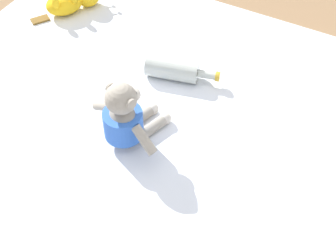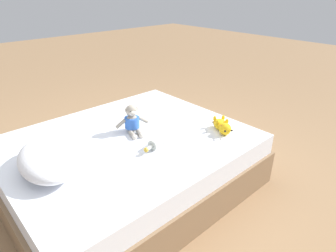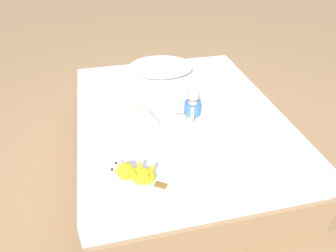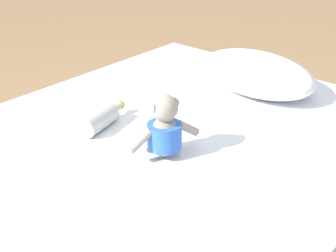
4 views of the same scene
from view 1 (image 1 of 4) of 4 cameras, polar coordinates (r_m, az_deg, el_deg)
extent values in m
plane|color=#93704C|center=(1.95, 0.00, -10.14)|extent=(16.00, 16.00, 0.00)
cube|color=#846647|center=(1.83, 0.00, -7.73)|extent=(1.56, 1.91, 0.29)
cube|color=white|center=(1.64, 0.00, -3.17)|extent=(1.51, 1.85, 0.17)
ellipsoid|color=#9E9384|center=(1.52, -5.12, 0.16)|extent=(0.13, 0.14, 0.15)
cylinder|color=blue|center=(1.51, -5.14, 0.29)|extent=(0.15, 0.15, 0.09)
sphere|color=#9E9384|center=(1.44, -5.42, 3.14)|extent=(0.10, 0.10, 0.10)
ellipsoid|color=beige|center=(1.46, -4.17, 3.72)|extent=(0.06, 0.07, 0.04)
sphere|color=black|center=(1.46, -4.74, 4.48)|extent=(0.01, 0.01, 0.01)
sphere|color=black|center=(1.44, -3.81, 3.77)|extent=(0.01, 0.01, 0.01)
cylinder|color=#9E9384|center=(1.45, -6.60, 4.38)|extent=(0.03, 0.02, 0.03)
cylinder|color=#9E9384|center=(1.40, -4.26, 2.54)|extent=(0.03, 0.02, 0.03)
cylinder|color=#9E9384|center=(1.56, -7.41, 2.29)|extent=(0.06, 0.10, 0.08)
cylinder|color=#9E9384|center=(1.46, -2.73, -1.59)|extent=(0.06, 0.10, 0.08)
cylinder|color=#9E9384|center=(1.61, -3.10, 1.09)|extent=(0.11, 0.07, 0.04)
cylinder|color=#9E9384|center=(1.58, -1.66, -0.06)|extent=(0.11, 0.07, 0.04)
sphere|color=beige|center=(1.64, -1.79, 1.97)|extent=(0.04, 0.04, 0.04)
sphere|color=beige|center=(1.60, -0.34, 0.85)|extent=(0.04, 0.04, 0.04)
ellipsoid|color=yellow|center=(2.10, -11.78, 13.56)|extent=(0.19, 0.17, 0.08)
ellipsoid|color=yellow|center=(2.03, -12.72, 13.52)|extent=(0.04, 0.04, 0.05)
cube|color=brown|center=(2.09, -14.42, 11.70)|extent=(0.08, 0.07, 0.01)
cylinder|color=#B7BCB2|center=(1.75, 0.50, 6.57)|extent=(0.12, 0.20, 0.08)
cylinder|color=#B7BCB2|center=(1.73, 4.46, 5.88)|extent=(0.04, 0.07, 0.03)
cylinder|color=gold|center=(1.72, 5.70, 5.66)|extent=(0.04, 0.02, 0.03)
camera|label=2|loc=(2.70, 51.95, 32.15)|focal=30.90mm
camera|label=3|loc=(2.85, -43.23, 41.38)|focal=33.39mm
camera|label=4|loc=(1.85, -69.32, 9.47)|focal=55.86mm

